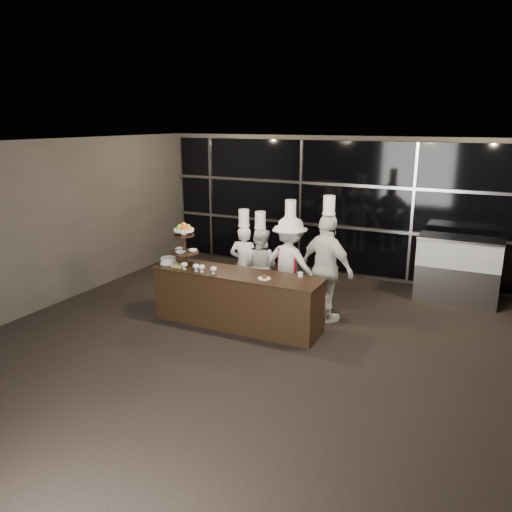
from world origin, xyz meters
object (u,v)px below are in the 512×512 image
at_px(display_stand, 184,241).
at_px(display_case, 458,266).
at_px(chef_c, 290,264).
at_px(chef_d, 327,268).
at_px(chef_a, 244,263).
at_px(buffet_counter, 237,299).
at_px(chef_b, 260,265).
at_px(layer_cake, 168,261).

distance_m(display_stand, display_case, 5.06).
bearing_deg(chef_c, chef_d, -16.67).
bearing_deg(chef_a, display_case, 26.73).
bearing_deg(display_case, chef_d, -133.90).
bearing_deg(buffet_counter, chef_b, 95.75).
distance_m(display_stand, chef_d, 2.43).
xyz_separation_m(layer_cake, chef_b, (1.20, 1.16, -0.24)).
height_order(chef_b, chef_c, chef_c).
xyz_separation_m(buffet_counter, chef_a, (-0.40, 1.02, 0.30)).
bearing_deg(display_case, chef_b, -152.56).
relative_size(layer_cake, chef_b, 0.17).
bearing_deg(chef_c, chef_b, 174.66).
height_order(display_stand, chef_d, chef_d).
height_order(display_case, chef_c, chef_c).
distance_m(buffet_counter, chef_c, 1.23).
distance_m(layer_cake, chef_a, 1.42).
height_order(chef_a, chef_c, chef_c).
bearing_deg(display_case, display_stand, -145.92).
relative_size(layer_cake, chef_c, 0.15).
bearing_deg(chef_a, layer_cake, -130.48).
height_order(layer_cake, chef_c, chef_c).
bearing_deg(chef_c, chef_a, -177.72).
relative_size(display_stand, layer_cake, 2.48).
distance_m(buffet_counter, display_stand, 1.33).
height_order(buffet_counter, chef_a, chef_a).
bearing_deg(display_case, buffet_counter, -138.29).
xyz_separation_m(layer_cake, chef_c, (1.80, 1.11, -0.12)).
height_order(display_stand, chef_b, chef_b).
bearing_deg(chef_a, chef_c, 2.28).
xyz_separation_m(display_stand, chef_b, (0.89, 1.11, -0.60)).
xyz_separation_m(display_case, chef_c, (-2.66, -1.75, 0.17)).
bearing_deg(display_case, chef_a, -153.27).
height_order(layer_cake, chef_a, chef_a).
distance_m(buffet_counter, chef_b, 1.15).
bearing_deg(display_stand, chef_a, 59.42).
height_order(buffet_counter, chef_c, chef_c).
xyz_separation_m(buffet_counter, chef_d, (1.25, 0.83, 0.47)).
relative_size(chef_c, chef_d, 0.93).
height_order(layer_cake, display_case, display_case).
height_order(display_case, chef_a, chef_a).
bearing_deg(chef_a, chef_b, 17.92).
xyz_separation_m(display_stand, chef_a, (0.60, 1.02, -0.57)).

